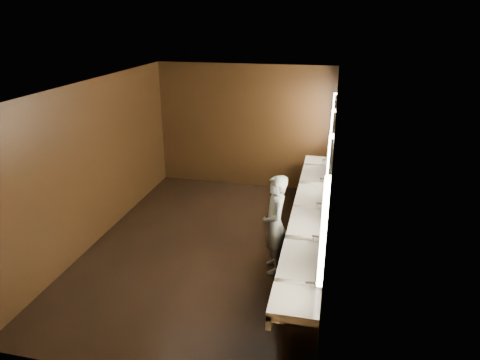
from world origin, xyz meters
The scene contains 10 objects.
floor centered at (0.00, 0.00, 0.00)m, with size 6.00×6.00×0.00m, color black.
ceiling centered at (0.00, 0.00, 2.80)m, with size 4.00×6.00×0.02m, color #2D2D2B.
wall_back centered at (0.00, 3.00, 1.40)m, with size 4.00×0.02×2.80m, color black.
wall_front centered at (0.00, -3.00, 1.40)m, with size 4.00×0.02×2.80m, color black.
wall_left centered at (-2.00, 0.00, 1.40)m, with size 0.02×6.00×2.80m, color black.
wall_right centered at (2.00, 0.00, 1.40)m, with size 0.02×6.00×2.80m, color black.
sink_counter centered at (1.79, 0.00, 0.50)m, with size 0.55×5.40×1.01m.
mirror_band centered at (1.98, 0.00, 1.75)m, with size 0.06×5.03×1.15m.
person centered at (1.23, -0.49, 0.79)m, with size 0.58×0.38×1.59m, color #93AFDC.
trash_bin centered at (1.58, -1.42, 0.30)m, with size 0.38×0.38×0.60m, color black.
Camera 1 is at (1.98, -6.31, 3.81)m, focal length 32.00 mm.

